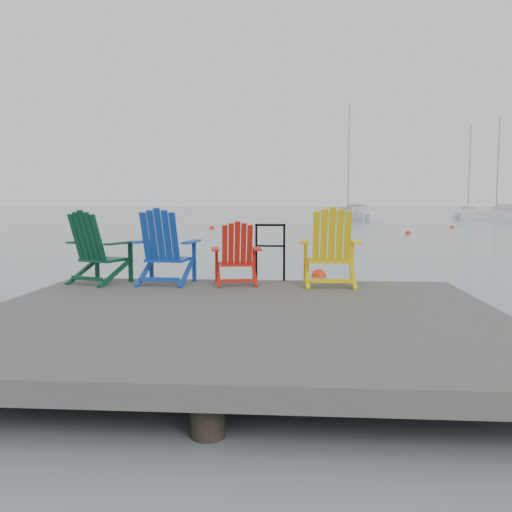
# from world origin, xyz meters

# --- Properties ---
(ground) EXTENTS (400.00, 400.00, 0.00)m
(ground) POSITION_xyz_m (0.00, 0.00, 0.00)
(ground) COLOR slate
(ground) RESTS_ON ground
(dock) EXTENTS (6.00, 5.00, 1.40)m
(dock) POSITION_xyz_m (0.00, 0.00, 0.35)
(dock) COLOR #2B2926
(dock) RESTS_ON ground
(handrail) EXTENTS (0.48, 0.04, 0.90)m
(handrail) POSITION_xyz_m (0.25, 2.45, 1.04)
(handrail) COLOR black
(handrail) RESTS_ON dock
(chair_green) EXTENTS (1.05, 1.00, 1.09)m
(chair_green) POSITION_xyz_m (-2.37, 1.97, 1.05)
(chair_green) COLOR #0A3B23
(chair_green) RESTS_ON dock
(chair_blue) EXTENTS (0.94, 0.88, 1.12)m
(chair_blue) POSITION_xyz_m (-1.32, 1.95, 1.06)
(chair_blue) COLOR #0E3799
(chair_blue) RESTS_ON dock
(chair_red) EXTENTS (0.82, 0.78, 0.93)m
(chair_red) POSITION_xyz_m (-0.23, 1.98, 0.97)
(chair_red) COLOR #B5180D
(chair_red) RESTS_ON dock
(chair_yellow) EXTENTS (0.91, 0.84, 1.14)m
(chair_yellow) POSITION_xyz_m (1.16, 1.95, 1.07)
(chair_yellow) COLOR #DEBD0C
(chair_yellow) RESTS_ON dock
(sailboat_near) EXTENTS (5.42, 8.48, 11.52)m
(sailboat_near) POSITION_xyz_m (6.00, 47.43, 0.36)
(sailboat_near) COLOR silver
(sailboat_near) RESTS_ON ground
(sailboat_mid) EXTENTS (4.26, 8.15, 10.97)m
(sailboat_mid) POSITION_xyz_m (20.52, 58.12, 0.36)
(sailboat_mid) COLOR silver
(sailboat_mid) RESTS_ON ground
(sailboat_far) EXTENTS (7.51, 3.98, 10.19)m
(sailboat_far) POSITION_xyz_m (20.68, 48.58, 0.36)
(sailboat_far) COLOR silver
(sailboat_far) RESTS_ON ground
(buoy_a) EXTENTS (0.36, 0.36, 0.36)m
(buoy_a) POSITION_xyz_m (1.20, 6.60, 0.00)
(buoy_a) COLOR red
(buoy_a) RESTS_ON ground
(buoy_b) EXTENTS (0.39, 0.39, 0.39)m
(buoy_b) POSITION_xyz_m (-4.75, 28.87, 0.00)
(buoy_b) COLOR red
(buoy_b) RESTS_ON ground
(buoy_c) EXTENTS (0.34, 0.34, 0.34)m
(buoy_c) POSITION_xyz_m (6.83, 24.06, 0.00)
(buoy_c) COLOR red
(buoy_c) RESTS_ON ground
(buoy_d) EXTENTS (0.32, 0.32, 0.32)m
(buoy_d) POSITION_xyz_m (11.25, 31.39, 0.00)
(buoy_d) COLOR red
(buoy_d) RESTS_ON ground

